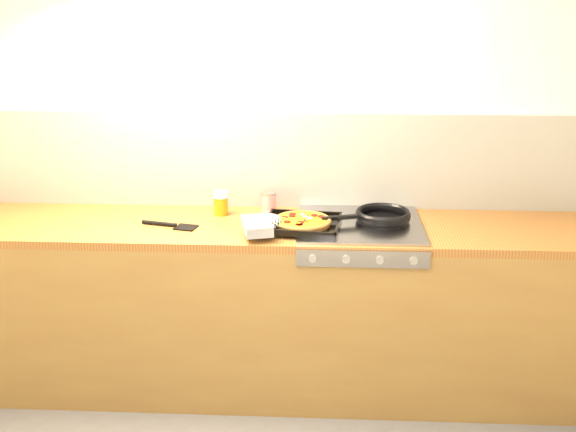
# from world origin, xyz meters

# --- Properties ---
(room_shell) EXTENTS (3.20, 3.20, 3.20)m
(room_shell) POSITION_xyz_m (0.00, 1.39, 1.15)
(room_shell) COLOR white
(room_shell) RESTS_ON ground
(counter_run) EXTENTS (3.20, 0.62, 0.90)m
(counter_run) POSITION_xyz_m (0.00, 1.10, 0.45)
(counter_run) COLOR brown
(counter_run) RESTS_ON ground
(stovetop) EXTENTS (0.60, 0.56, 0.02)m
(stovetop) POSITION_xyz_m (0.45, 1.10, 0.91)
(stovetop) COLOR #939297
(stovetop) RESTS_ON counter_run
(pizza_on_tray) EXTENTS (0.49, 0.40, 0.06)m
(pizza_on_tray) POSITION_xyz_m (0.11, 1.01, 0.94)
(pizza_on_tray) COLOR black
(pizza_on_tray) RESTS_ON stovetop
(frying_pan) EXTENTS (0.47, 0.34, 0.04)m
(frying_pan) POSITION_xyz_m (0.56, 1.13, 0.94)
(frying_pan) COLOR black
(frying_pan) RESTS_ON stovetop
(tomato_can) EXTENTS (0.09, 0.09, 0.11)m
(tomato_can) POSITION_xyz_m (-0.01, 1.29, 0.95)
(tomato_can) COLOR maroon
(tomato_can) RESTS_ON counter_run
(juice_glass) EXTENTS (0.09, 0.09, 0.12)m
(juice_glass) POSITION_xyz_m (-0.25, 1.24, 0.96)
(juice_glass) COLOR orange
(juice_glass) RESTS_ON counter_run
(wooden_spoon) EXTENTS (0.30, 0.04, 0.02)m
(wooden_spoon) POSITION_xyz_m (0.13, 1.25, 0.91)
(wooden_spoon) COLOR #A26C45
(wooden_spoon) RESTS_ON counter_run
(black_spatula) EXTENTS (0.29, 0.11, 0.02)m
(black_spatula) POSITION_xyz_m (-0.47, 1.04, 0.91)
(black_spatula) COLOR black
(black_spatula) RESTS_ON counter_run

